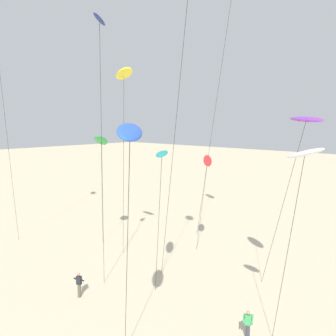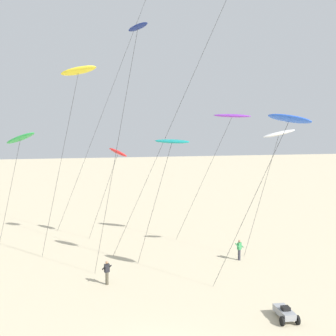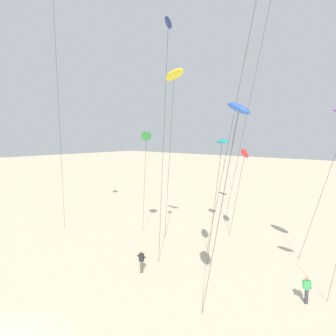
{
  "view_description": "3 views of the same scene",
  "coord_description": "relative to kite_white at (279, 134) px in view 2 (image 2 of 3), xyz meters",
  "views": [
    {
      "loc": [
        20.45,
        -3.77,
        11.87
      ],
      "look_at": [
        2.42,
        15.47,
        8.57
      ],
      "focal_mm": 42.84,
      "sensor_mm": 36.0,
      "label": 1
    },
    {
      "loc": [
        -4.0,
        -19.25,
        11.01
      ],
      "look_at": [
        3.14,
        11.13,
        7.97
      ],
      "focal_mm": 47.63,
      "sensor_mm": 36.0,
      "label": 2
    },
    {
      "loc": [
        17.61,
        -7.79,
        10.41
      ],
      "look_at": [
        -1.77,
        14.3,
        7.5
      ],
      "focal_mm": 39.43,
      "sensor_mm": 36.0,
      "label": 3
    }
  ],
  "objects": [
    {
      "name": "kite_white",
      "position": [
        0.0,
        0.0,
        0.0
      ],
      "size": [
        3.39,
        2.47,
        10.79
      ],
      "color": "white",
      "rests_on": "ground"
    },
    {
      "name": "kite_yellow",
      "position": [
        -15.5,
        2.82,
        4.84
      ],
      "size": [
        4.72,
        3.39,
        15.75
      ],
      "color": "yellow",
      "rests_on": "ground"
    },
    {
      "name": "kite_red",
      "position": [
        -11.86,
        8.4,
        -1.81
      ],
      "size": [
        3.65,
        3.14,
        9.06
      ],
      "color": "red",
      "rests_on": "ground"
    },
    {
      "name": "kite_purple",
      "position": [
        -2.14,
        4.74,
        1.51
      ],
      "size": [
        5.95,
        4.63,
        12.04
      ],
      "color": "purple",
      "rests_on": "ground"
    },
    {
      "name": "kite_navy",
      "position": [
        -11.79,
        -2.19,
        6.73
      ],
      "size": [
        3.72,
        3.12,
        17.88
      ],
      "color": "navy",
      "rests_on": "ground"
    },
    {
      "name": "kite_blue",
      "position": [
        -3.18,
        -7.52,
        1.09
      ],
      "size": [
        5.13,
        4.28,
        11.9
      ],
      "color": "blue",
      "rests_on": "ground"
    },
    {
      "name": "kite_teal",
      "position": [
        -8.8,
        -0.05,
        -0.53
      ],
      "size": [
        3.69,
        3.22,
        9.98
      ],
      "color": "teal",
      "rests_on": "ground"
    },
    {
      "name": "kite_green",
      "position": [
        -20.03,
        4.05,
        -0.31
      ],
      "size": [
        3.82,
        3.29,
        10.55
      ],
      "color": "green",
      "rests_on": "ground"
    },
    {
      "name": "kite_flyer_nearest",
      "position": [
        -14.02,
        -2.61,
        -9.34
      ],
      "size": [
        0.69,
        0.68,
        1.67
      ],
      "color": "#4C4738",
      "rests_on": "ground"
    },
    {
      "name": "kite_flyer_middle",
      "position": [
        -2.98,
        0.53,
        -9.34
      ],
      "size": [
        0.7,
        0.68,
        1.67
      ],
      "color": "#33333D",
      "rests_on": "ground"
    },
    {
      "name": "beach_buggy",
      "position": [
        -4.77,
        -10.53,
        -9.81
      ],
      "size": [
        1.06,
        2.08,
        0.82
      ],
      "color": "gray",
      "rests_on": "ground"
    }
  ]
}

